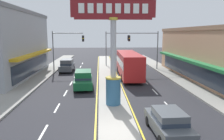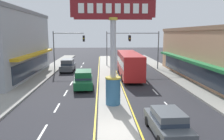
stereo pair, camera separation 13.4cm
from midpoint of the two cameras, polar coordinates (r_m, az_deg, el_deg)
name	(u,v)px [view 2 (the right image)]	position (r m, az deg, el deg)	size (l,w,h in m)	color
ground_plane	(118,133)	(13.57, 1.78, -16.11)	(160.00, 160.00, 0.00)	#28282D
median_strip	(108,75)	(30.77, -0.90, -1.38)	(2.40, 52.00, 0.14)	#A39E93
sidewalk_left	(37,79)	(29.93, -18.68, -2.15)	(2.81, 60.00, 0.18)	gray
sidewalk_right	(178,77)	(30.54, 16.78, -1.83)	(2.81, 60.00, 0.18)	gray
lane_markings	(108,78)	(29.45, -0.81, -2.00)	(9.14, 52.00, 0.01)	silver
district_sign	(113,53)	(17.35, 0.52, 4.44)	(6.50, 1.25, 8.40)	#33668C
traffic_light_left_side	(65,44)	(34.64, -11.92, 6.59)	(4.86, 0.46, 6.20)	slate
traffic_light_right_side	(148,44)	(35.64, 9.30, 6.75)	(4.86, 0.46, 6.20)	slate
traffic_light_median_far	(115,43)	(39.27, 0.95, 7.03)	(4.20, 0.46, 6.20)	slate
suv_near_right_lane	(84,79)	(23.90, -7.21, -2.38)	(2.15, 4.69, 1.90)	#14562D
bus_far_right_lane	(129,63)	(29.97, 4.60, 1.78)	(2.65, 11.22, 3.26)	#B21E1E
sedan_near_left_lane	(167,122)	(13.45, 14.46, -12.99)	(1.96, 4.36, 1.53)	#4C5156
suv_mid_left_lane	(68,65)	(34.79, -11.30, 1.22)	(2.01, 4.62, 1.90)	#4C5156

